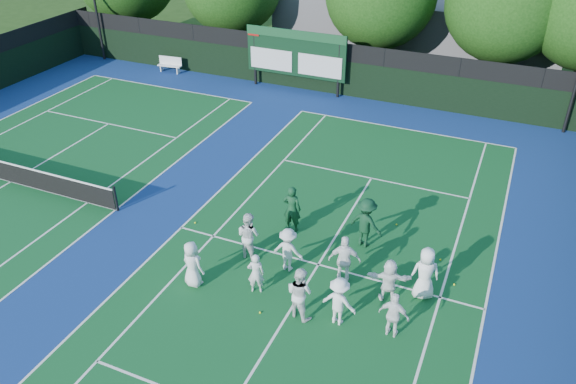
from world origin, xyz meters
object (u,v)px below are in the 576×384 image
at_px(scoreboard, 296,54).
at_px(bench, 170,64).
at_px(coach_left, 292,209).
at_px(tennis_net, 8,172).

distance_m(scoreboard, bench, 8.65).
height_order(bench, coach_left, coach_left).
bearing_deg(scoreboard, coach_left, -67.63).
xyz_separation_m(tennis_net, coach_left, (12.36, 1.54, 0.43)).
relative_size(tennis_net, bench, 7.19).
distance_m(scoreboard, coach_left, 14.16).
xyz_separation_m(bench, coach_left, (13.86, -12.83, 0.40)).
distance_m(tennis_net, coach_left, 12.46).
height_order(tennis_net, bench, tennis_net).
xyz_separation_m(scoreboard, coach_left, (5.37, -13.05, -1.26)).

